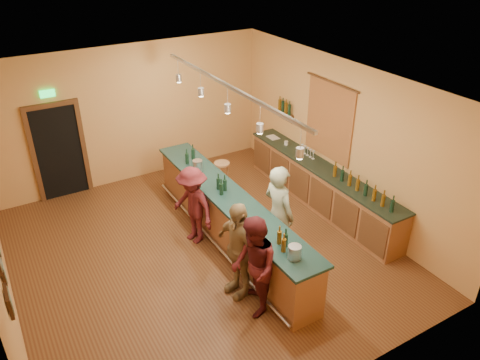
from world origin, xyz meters
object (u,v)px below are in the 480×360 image
customer_a (254,267)px  customer_b (238,250)px  customer_c (193,206)px  bar_stool (222,168)px  bartender (279,214)px  back_counter (321,186)px  tasting_bar (229,216)px

customer_a → customer_b: bearing=-161.6°
customer_a → customer_c: (0.00, 2.18, -0.06)m
customer_a → customer_b: customer_b is taller
customer_b → bar_stool: (1.38, 3.09, -0.27)m
bar_stool → customer_c: bearing=-134.7°
customer_a → bar_stool: customer_a is taller
bartender → customer_c: bartender is taller
back_counter → bartender: bartender is taller
bartender → customer_c: size_ratio=1.19×
back_counter → customer_c: customer_c is taller
customer_a → bartender: bearing=148.8°
back_counter → bartender: bearing=-151.0°
tasting_bar → customer_c: bearing=143.0°
bartender → customer_a: (-1.10, -0.94, -0.09)m
back_counter → bartender: (-1.82, -1.01, 0.45)m
tasting_bar → bar_stool: size_ratio=6.93×
customer_a → customer_b: size_ratio=0.98×
bartender → customer_a: bartender is taller
customer_b → customer_c: (0.00, 1.70, -0.08)m
back_counter → customer_b: (-2.92, -1.47, 0.38)m
customer_c → customer_b: bearing=-15.2°
bartender → customer_c: 1.66m
tasting_bar → bartender: size_ratio=2.72×
tasting_bar → bar_stool: bearing=65.3°
back_counter → customer_a: bearing=-146.3°
bartender → bar_stool: (0.28, 2.63, -0.34)m
bar_stool → bartender: bearing=-96.0°
tasting_bar → bar_stool: tasting_bar is taller
back_counter → customer_c: (-2.92, 0.23, 0.30)m
bartender → bar_stool: bearing=-14.4°
back_counter → tasting_bar: size_ratio=0.89×
back_counter → bartender: 2.12m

